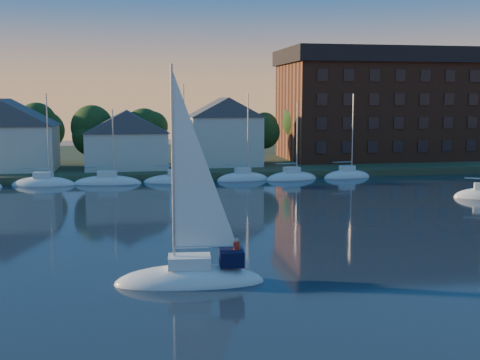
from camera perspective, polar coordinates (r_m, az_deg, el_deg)
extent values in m
plane|color=black|center=(29.84, 0.96, -13.24)|extent=(260.00, 260.00, 0.00)
cube|color=#323E24|center=(103.02, -7.24, 1.76)|extent=(160.00, 50.00, 2.00)
cube|color=brown|center=(80.22, -6.33, 0.07)|extent=(120.00, 3.00, 1.00)
cube|color=silver|center=(87.16, -21.26, 2.84)|extent=(13.00, 9.00, 6.00)
cube|color=silver|center=(84.62, -10.67, 2.76)|extent=(11.00, 8.00, 5.00)
cube|color=silver|center=(87.58, -1.47, 3.72)|extent=(10.00, 8.00, 7.00)
cube|color=brown|center=(100.42, 12.89, 6.33)|extent=(30.00, 16.00, 15.00)
cube|color=black|center=(100.61, 13.04, 11.29)|extent=(31.00, 17.00, 2.40)
cylinder|color=#3D2A1B|center=(91.52, -18.18, 2.41)|extent=(0.50, 0.50, 3.50)
sphere|color=#193212|center=(91.24, -18.30, 5.19)|extent=(5.40, 5.40, 5.40)
cylinder|color=#3D2A1B|center=(90.78, -13.17, 2.55)|extent=(0.50, 0.50, 3.50)
sphere|color=#193212|center=(90.49, -13.26, 5.36)|extent=(5.40, 5.40, 5.40)
cylinder|color=#3D2A1B|center=(90.73, -8.11, 2.67)|extent=(0.50, 0.50, 3.50)
sphere|color=#193212|center=(90.45, -8.17, 5.48)|extent=(5.40, 5.40, 5.40)
cylinder|color=#3D2A1B|center=(91.39, -3.09, 2.78)|extent=(0.50, 0.50, 3.50)
sphere|color=#193212|center=(91.11, -3.11, 5.57)|extent=(5.40, 5.40, 5.40)
cylinder|color=#3D2A1B|center=(92.73, 1.82, 2.86)|extent=(0.50, 0.50, 3.50)
sphere|color=#193212|center=(92.46, 1.84, 5.61)|extent=(5.40, 5.40, 5.40)
cylinder|color=#3D2A1B|center=(94.73, 6.57, 2.91)|extent=(0.50, 0.50, 3.50)
sphere|color=#193212|center=(94.46, 6.61, 5.60)|extent=(5.40, 5.40, 5.40)
cylinder|color=#3D2A1B|center=(97.36, 11.08, 2.95)|extent=(0.50, 0.50, 3.50)
sphere|color=#193212|center=(97.09, 11.15, 5.57)|extent=(5.40, 5.40, 5.40)
cylinder|color=#3D2A1B|center=(100.55, 15.34, 2.97)|extent=(0.50, 0.50, 3.50)
sphere|color=#193212|center=(100.29, 15.43, 5.50)|extent=(5.40, 5.40, 5.40)
cylinder|color=#3D2A1B|center=(104.26, 19.31, 2.97)|extent=(0.50, 0.50, 3.50)
sphere|color=#193212|center=(104.01, 19.42, 5.41)|extent=(5.40, 5.40, 5.40)
ellipsoid|color=white|center=(77.78, -18.01, -0.51)|extent=(7.50, 2.40, 2.20)
cube|color=white|center=(77.61, -18.05, 0.44)|extent=(2.10, 1.32, 0.70)
cylinder|color=#A5A8AD|center=(77.08, -17.65, 3.88)|extent=(0.16, 0.16, 10.00)
cylinder|color=#A5A8AD|center=(77.62, -18.68, 1.04)|extent=(3.15, 0.12, 0.12)
ellipsoid|color=white|center=(77.10, -12.11, -0.37)|extent=(7.50, 2.40, 2.20)
cube|color=white|center=(76.93, -12.14, 0.59)|extent=(2.10, 1.32, 0.70)
cylinder|color=#A5A8AD|center=(76.48, -11.68, 4.06)|extent=(0.16, 0.16, 10.00)
cylinder|color=#A5A8AD|center=(76.86, -12.77, 1.20)|extent=(3.15, 0.12, 0.12)
ellipsoid|color=white|center=(77.25, -6.18, -0.23)|extent=(7.50, 2.40, 2.20)
cube|color=white|center=(77.08, -6.19, 0.73)|extent=(2.10, 1.32, 0.70)
cylinder|color=#A5A8AD|center=(76.71, -5.68, 4.19)|extent=(0.16, 0.16, 10.00)
cylinder|color=#A5A8AD|center=(76.93, -6.81, 1.34)|extent=(3.15, 0.12, 0.12)
ellipsoid|color=white|center=(78.23, -0.32, -0.08)|extent=(7.50, 2.40, 2.20)
cube|color=white|center=(78.06, -0.32, 0.86)|extent=(2.10, 1.32, 0.70)
cylinder|color=#A5A8AD|center=(77.77, 0.22, 4.28)|extent=(0.16, 0.16, 10.00)
cylinder|color=#A5A8AD|center=(77.83, -0.92, 1.47)|extent=(3.15, 0.12, 0.12)
ellipsoid|color=white|center=(80.00, 5.33, 0.06)|extent=(7.50, 2.40, 2.20)
cube|color=white|center=(79.83, 5.34, 0.98)|extent=(2.10, 1.32, 0.70)
cylinder|color=#A5A8AD|center=(79.63, 5.90, 4.32)|extent=(0.16, 0.16, 10.00)
cylinder|color=#A5A8AD|center=(79.52, 4.78, 1.58)|extent=(3.15, 0.12, 0.12)
ellipsoid|color=white|center=(82.51, 10.69, 0.19)|extent=(7.50, 2.40, 2.20)
cube|color=white|center=(82.35, 10.71, 1.09)|extent=(2.10, 1.32, 0.70)
cylinder|color=#A5A8AD|center=(82.22, 11.28, 4.32)|extent=(0.16, 0.16, 10.00)
cylinder|color=#A5A8AD|center=(81.96, 10.19, 1.67)|extent=(3.15, 0.12, 0.12)
ellipsoid|color=white|center=(35.64, -4.79, -9.72)|extent=(8.95, 3.57, 2.20)
cube|color=white|center=(35.28, -4.81, -7.71)|extent=(2.57, 1.76, 0.70)
cylinder|color=#A5A8AD|center=(34.23, -6.38, 1.14)|extent=(0.16, 0.16, 11.64)
cylinder|color=#A5A8AD|center=(35.08, -3.25, -6.35)|extent=(3.66, 0.44, 0.12)
cube|color=black|center=(35.32, -0.82, -7.32)|extent=(1.54, 1.80, 0.90)
cylinder|color=#A5A8AD|center=(69.29, 21.51, 0.15)|extent=(2.22, 1.13, 0.12)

